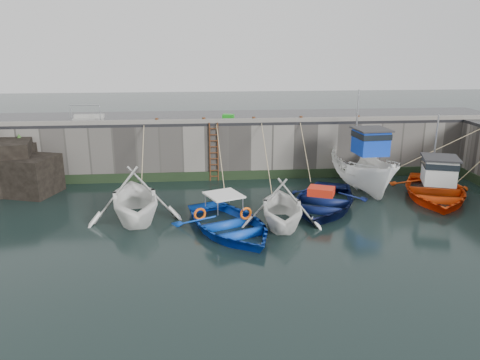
{
  "coord_description": "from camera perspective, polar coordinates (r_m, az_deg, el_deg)",
  "views": [
    {
      "loc": [
        -2.84,
        -14.8,
        7.22
      ],
      "look_at": [
        -0.96,
        5.78,
        1.2
      ],
      "focal_mm": 35.0,
      "sensor_mm": 36.0,
      "label": 1
    }
  ],
  "objects": [
    {
      "name": "quay_back",
      "position": [
        28.04,
        0.7,
        4.47
      ],
      "size": [
        30.0,
        5.0,
        3.0
      ],
      "primitive_type": "cube",
      "color": "slate",
      "rests_on": "ground"
    },
    {
      "name": "boat_near_blacktrim",
      "position": [
        19.65,
        5.04,
        -5.39
      ],
      "size": [
        4.1,
        4.61,
        2.23
      ],
      "primitive_type": "imported",
      "rotation": [
        0.0,
        0.0,
        -0.11
      ],
      "color": "white",
      "rests_on": "ground"
    },
    {
      "name": "road_back",
      "position": [
        27.76,
        0.71,
        7.66
      ],
      "size": [
        30.0,
        5.0,
        0.16
      ],
      "primitive_type": "cube",
      "color": "black",
      "rests_on": "quay_back"
    },
    {
      "name": "bollard_c",
      "position": [
        25.54,
        1.69,
        7.4
      ],
      "size": [
        0.18,
        0.18,
        0.28
      ],
      "primitive_type": "cylinder",
      "color": "#3F1E0F",
      "rests_on": "road_back"
    },
    {
      "name": "boat_near_navy_rope",
      "position": [
        25.29,
        7.91,
        -0.51
      ],
      "size": [
        0.04,
        3.59,
        3.1
      ],
      "primitive_type": null,
      "color": "tan",
      "rests_on": "ground"
    },
    {
      "name": "ladder",
      "position": [
        25.36,
        -3.21,
        3.39
      ],
      "size": [
        0.51,
        0.08,
        3.2
      ],
      "color": "#3F1E0F",
      "rests_on": "ground"
    },
    {
      "name": "boat_near_blue",
      "position": [
        18.86,
        -1.28,
        -6.27
      ],
      "size": [
        5.6,
        6.43,
        1.11
      ],
      "primitive_type": "imported",
      "rotation": [
        0.0,
        0.0,
        0.39
      ],
      "color": "#0C3EB7",
      "rests_on": "ground"
    },
    {
      "name": "bollard_d",
      "position": [
        25.98,
        7.44,
        7.43
      ],
      "size": [
        0.18,
        0.18,
        0.28
      ],
      "primitive_type": "cylinder",
      "color": "#3F1E0F",
      "rests_on": "road_back"
    },
    {
      "name": "boat_near_blue_rope",
      "position": [
        23.51,
        -2.13,
        -1.65
      ],
      "size": [
        0.04,
        5.56,
        3.1
      ],
      "primitive_type": null,
      "color": "tan",
      "rests_on": "ground"
    },
    {
      "name": "bollard_a",
      "position": [
        25.45,
        -10.11,
        7.13
      ],
      "size": [
        0.18,
        0.18,
        0.28
      ],
      "primitive_type": "cylinder",
      "color": "#3F1E0F",
      "rests_on": "road_back"
    },
    {
      "name": "boat_near_white",
      "position": [
        20.65,
        -12.62,
        -4.64
      ],
      "size": [
        5.03,
        5.57,
        2.57
      ],
      "primitive_type": "imported",
      "rotation": [
        0.0,
        0.0,
        0.18
      ],
      "color": "white",
      "rests_on": "ground"
    },
    {
      "name": "boat_far_orange",
      "position": [
        24.7,
        22.64,
        -1.09
      ],
      "size": [
        5.93,
        6.99,
        4.23
      ],
      "rotation": [
        0.0,
        0.0,
        -0.33
      ],
      "color": "#FF450D",
      "rests_on": "ground"
    },
    {
      "name": "ground",
      "position": [
        16.71,
        5.15,
        -9.43
      ],
      "size": [
        120.0,
        120.0,
        0.0
      ],
      "primitive_type": "plane",
      "color": "black",
      "rests_on": "ground"
    },
    {
      "name": "boat_far_white",
      "position": [
        24.87,
        14.83,
        1.18
      ],
      "size": [
        2.71,
        6.15,
        5.32
      ],
      "rotation": [
        0.0,
        0.0,
        0.08
      ],
      "color": "white",
      "rests_on": "ground"
    },
    {
      "name": "boat_near_blacktrim_rope",
      "position": [
        23.99,
        3.09,
        -1.3
      ],
      "size": [
        0.04,
        5.06,
        3.1
      ],
      "primitive_type": null,
      "color": "tan",
      "rests_on": "ground"
    },
    {
      "name": "boat_near_navy",
      "position": [
        21.84,
        10.09,
        -3.32
      ],
      "size": [
        5.89,
        6.69,
        1.15
      ],
      "primitive_type": "imported",
      "rotation": [
        0.0,
        0.0,
        -0.42
      ],
      "color": "#0B1547",
      "rests_on": "ground"
    },
    {
      "name": "kerb_back",
      "position": [
        25.42,
        1.26,
        7.28
      ],
      "size": [
        30.0,
        0.3,
        0.2
      ],
      "primitive_type": "cube",
      "color": "slate",
      "rests_on": "road_back"
    },
    {
      "name": "bollard_b",
      "position": [
        25.36,
        -4.43,
        7.3
      ],
      "size": [
        0.18,
        0.18,
        0.28
      ],
      "primitive_type": "cylinder",
      "color": "#3F1E0F",
      "rests_on": "road_back"
    },
    {
      "name": "boat_near_white_rope",
      "position": [
        24.48,
        -11.48,
        -1.25
      ],
      "size": [
        0.04,
        4.09,
        3.1
      ],
      "primitive_type": null,
      "color": "tan",
      "rests_on": "ground"
    },
    {
      "name": "bollard_e",
      "position": [
        26.85,
        14.17,
        7.36
      ],
      "size": [
        0.18,
        0.18,
        0.28
      ],
      "primitive_type": "cylinder",
      "color": "#3F1E0F",
      "rests_on": "road_back"
    },
    {
      "name": "algae_back",
      "position": [
        25.88,
        1.27,
        0.61
      ],
      "size": [
        30.0,
        0.08,
        0.5
      ],
      "primitive_type": "cube",
      "color": "black",
      "rests_on": "ground"
    },
    {
      "name": "fish_crate",
      "position": [
        26.39,
        -1.44,
        7.71
      ],
      "size": [
        0.71,
        0.56,
        0.29
      ],
      "primitive_type": "cube",
      "rotation": [
        0.0,
        0.0,
        -0.3
      ],
      "color": "#1A921A",
      "rests_on": "road_back"
    },
    {
      "name": "railing",
      "position": [
        26.99,
        -17.97,
        7.24
      ],
      "size": [
        1.6,
        1.05,
        1.0
      ],
      "color": "#A5A8AD",
      "rests_on": "road_back"
    }
  ]
}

